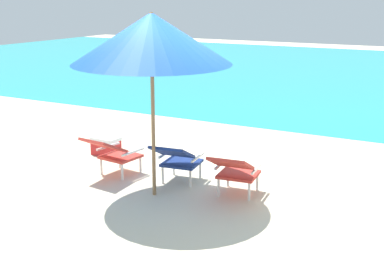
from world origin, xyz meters
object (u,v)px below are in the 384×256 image
beach_umbrella_center (152,38)px  lounge_chair_center (177,158)px  lounge_chair_left (113,151)px  lounge_chair_right (235,170)px  cooler_box (106,146)px

beach_umbrella_center → lounge_chair_center: bearing=81.8°
lounge_chair_center → beach_umbrella_center: 1.84m
lounge_chair_left → lounge_chair_right: (1.99, 0.10, 0.00)m
beach_umbrella_center → cooler_box: 2.94m
lounge_chair_right → beach_umbrella_center: (-1.03, -0.43, 1.76)m
lounge_chair_right → beach_umbrella_center: bearing=-157.1°
lounge_chair_left → lounge_chair_right: bearing=2.8°
lounge_chair_center → beach_umbrella_center: bearing=-98.2°
beach_umbrella_center → cooler_box: size_ratio=6.22×
beach_umbrella_center → lounge_chair_right: bearing=22.9°
lounge_chair_left → lounge_chair_center: same height
cooler_box → beach_umbrella_center: bearing=-34.3°
lounge_chair_center → lounge_chair_right: 0.96m
lounge_chair_center → lounge_chair_left: bearing=-170.4°
lounge_chair_center → cooler_box: bearing=159.3°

